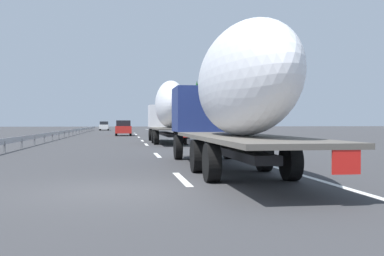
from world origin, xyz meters
name	(u,v)px	position (x,y,z in m)	size (l,w,h in m)	color
ground_plane	(122,137)	(40.00, 0.00, 0.00)	(260.00, 260.00, 0.00)	#38383A
lane_stripe_0	(182,179)	(2.00, -1.80, 0.00)	(3.20, 0.20, 0.01)	white
lane_stripe_1	(157,155)	(11.46, -1.80, 0.00)	(3.20, 0.20, 0.01)	white
lane_stripe_2	(146,145)	(22.25, -1.80, 0.00)	(3.20, 0.20, 0.01)	white
lane_stripe_3	(142,141)	(29.23, -1.80, 0.00)	(3.20, 0.20, 0.01)	white
lane_stripe_4	(139,137)	(38.97, -1.80, 0.00)	(3.20, 0.20, 0.01)	white
lane_stripe_5	(136,135)	(49.11, -1.80, 0.00)	(3.20, 0.20, 0.01)	white
lane_stripe_6	(136,134)	(51.71, -1.80, 0.00)	(3.20, 0.20, 0.01)	white
lane_stripe_7	(135,133)	(58.30, -1.80, 0.00)	(3.20, 0.20, 0.01)	white
edge_line_right	(168,135)	(45.00, -5.50, 0.00)	(110.00, 0.20, 0.01)	white
truck_lead	(169,109)	(24.15, -3.60, 2.60)	(13.03, 2.55, 4.66)	silver
truck_trailing	(232,93)	(3.45, -3.60, 2.53)	(14.25, 2.55, 4.44)	navy
car_white_van	(104,126)	(82.39, 3.65, 0.91)	(4.69, 1.82, 1.78)	white
car_red_compact	(123,128)	(44.76, -0.16, 0.93)	(4.16, 1.90, 1.83)	red
road_sign	(184,118)	(39.12, -6.70, 2.06)	(0.10, 0.90, 2.96)	gray
tree_0	(253,105)	(29.09, -11.64, 3.20)	(2.66, 2.66, 4.98)	#472D19
tree_1	(222,106)	(47.57, -12.88, 3.67)	(3.71, 3.71, 5.53)	#472D19
tree_2	(238,90)	(28.90, -10.26, 4.46)	(3.89, 3.89, 7.11)	#472D19
tree_3	(221,103)	(35.24, -10.07, 3.59)	(3.56, 3.56, 5.41)	#472D19
tree_4	(222,105)	(39.90, -11.23, 3.54)	(2.97, 2.97, 5.43)	#472D19
tree_5	(197,101)	(53.91, -10.56, 4.60)	(2.94, 2.94, 7.57)	#472D19
guardrail_median	(69,131)	(43.00, 6.00, 0.58)	(94.00, 0.10, 0.76)	#9EA0A5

